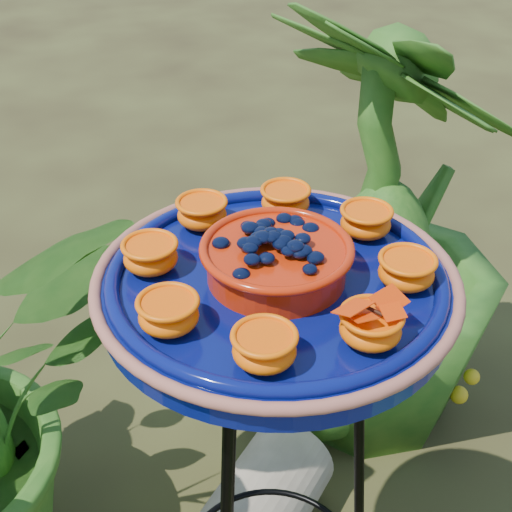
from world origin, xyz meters
name	(u,v)px	position (x,y,z in m)	size (l,w,h in m)	color
tripod_stand	(272,479)	(0.15, 0.06, 0.56)	(0.39, 0.39, 0.91)	black
feeder_dish	(276,278)	(0.15, 0.06, 0.96)	(0.54, 0.54, 0.11)	#070E53
shrub_back_right	(384,234)	(0.65, 0.66, 0.57)	(0.64, 0.64, 1.14)	#215215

